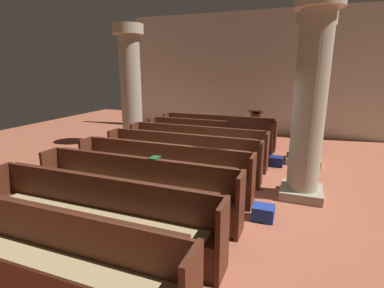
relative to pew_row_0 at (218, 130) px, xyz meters
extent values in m
plane|color=#AD5B42|center=(0.64, -3.55, -0.52)|extent=(19.20, 19.20, 0.00)
cube|color=beige|center=(0.64, 2.53, 1.73)|extent=(10.00, 0.16, 4.50)
cube|color=#562819|center=(0.00, -0.02, -0.07)|extent=(3.58, 0.38, 0.05)
cube|color=#562819|center=(0.00, 0.14, 0.21)|extent=(3.58, 0.04, 0.51)
cube|color=#492215|center=(0.00, 0.19, 0.45)|extent=(3.44, 0.06, 0.02)
cube|color=#4E2416|center=(-1.82, -0.02, -0.03)|extent=(0.06, 0.44, 0.98)
cube|color=#4E2416|center=(1.82, -0.02, -0.03)|extent=(0.06, 0.44, 0.98)
cube|color=#522618|center=(0.00, -0.20, -0.29)|extent=(3.58, 0.03, 0.41)
cube|color=tan|center=(0.00, -0.04, -0.03)|extent=(3.29, 0.32, 0.03)
cube|color=#562819|center=(0.00, -1.03, -0.07)|extent=(3.58, 0.38, 0.05)
cube|color=#562819|center=(0.00, -0.86, 0.21)|extent=(3.58, 0.04, 0.51)
cube|color=#492215|center=(0.00, -0.81, 0.45)|extent=(3.44, 0.06, 0.02)
cube|color=#4E2416|center=(-1.82, -1.03, -0.03)|extent=(0.06, 0.44, 0.98)
cube|color=#4E2416|center=(1.82, -1.03, -0.03)|extent=(0.06, 0.44, 0.98)
cube|color=#522618|center=(0.00, -1.20, -0.29)|extent=(3.58, 0.03, 0.41)
cube|color=tan|center=(0.00, -1.05, -0.03)|extent=(3.29, 0.32, 0.03)
cube|color=#562819|center=(0.00, -2.03, -0.07)|extent=(3.58, 0.38, 0.05)
cube|color=#562819|center=(0.00, -1.86, 0.21)|extent=(3.58, 0.04, 0.51)
cube|color=#492215|center=(0.00, -1.82, 0.45)|extent=(3.44, 0.06, 0.02)
cube|color=#4E2416|center=(-1.82, -2.03, -0.03)|extent=(0.06, 0.44, 0.98)
cube|color=#4E2416|center=(1.82, -2.03, -0.03)|extent=(0.06, 0.44, 0.98)
cube|color=#522618|center=(0.00, -2.21, -0.29)|extent=(3.58, 0.03, 0.41)
cube|color=tan|center=(0.00, -2.05, -0.03)|extent=(3.29, 0.32, 0.03)
cube|color=#562819|center=(0.00, -3.04, -0.07)|extent=(3.58, 0.38, 0.05)
cube|color=#562819|center=(0.00, -2.87, 0.21)|extent=(3.58, 0.04, 0.51)
cube|color=#492215|center=(0.00, -2.82, 0.45)|extent=(3.44, 0.06, 0.02)
cube|color=#4E2416|center=(-1.82, -3.04, -0.03)|extent=(0.06, 0.44, 0.98)
cube|color=#4E2416|center=(1.82, -3.04, -0.03)|extent=(0.06, 0.44, 0.98)
cube|color=#522618|center=(0.00, -3.21, -0.29)|extent=(3.58, 0.03, 0.41)
cube|color=tan|center=(0.00, -3.06, -0.03)|extent=(3.29, 0.32, 0.03)
cube|color=#562819|center=(0.00, -4.04, -0.07)|extent=(3.58, 0.38, 0.05)
cube|color=#562819|center=(0.00, -3.87, 0.21)|extent=(3.58, 0.05, 0.51)
cube|color=#492215|center=(0.00, -3.82, 0.45)|extent=(3.44, 0.06, 0.02)
cube|color=#4E2416|center=(-1.82, -4.04, -0.03)|extent=(0.06, 0.44, 0.98)
cube|color=#4E2416|center=(1.82, -4.04, -0.03)|extent=(0.06, 0.44, 0.98)
cube|color=#522618|center=(0.00, -4.21, -0.29)|extent=(3.58, 0.03, 0.41)
cube|color=tan|center=(0.00, -4.06, -0.03)|extent=(3.29, 0.32, 0.03)
cube|color=#562819|center=(0.00, -5.04, -0.07)|extent=(3.58, 0.38, 0.05)
cube|color=#562819|center=(0.00, -4.88, 0.21)|extent=(3.58, 0.04, 0.51)
cube|color=#492215|center=(0.00, -4.83, 0.45)|extent=(3.44, 0.06, 0.02)
cube|color=#4E2416|center=(-1.82, -5.04, -0.03)|extent=(0.06, 0.44, 0.98)
cube|color=#4E2416|center=(1.82, -5.04, -0.03)|extent=(0.06, 0.44, 0.98)
cube|color=#522618|center=(0.00, -5.22, -0.29)|extent=(3.58, 0.03, 0.41)
cube|color=tan|center=(0.00, -5.06, -0.03)|extent=(3.29, 0.32, 0.03)
cube|color=#562819|center=(0.00, -6.05, -0.07)|extent=(3.58, 0.38, 0.05)
cube|color=#562819|center=(0.00, -5.88, 0.21)|extent=(3.58, 0.04, 0.51)
cube|color=#492215|center=(0.00, -5.83, 0.45)|extent=(3.44, 0.06, 0.02)
cube|color=#4E2416|center=(-1.82, -6.05, -0.03)|extent=(0.06, 0.44, 0.98)
cube|color=#4E2416|center=(1.82, -6.05, -0.03)|extent=(0.06, 0.44, 0.98)
cube|color=#522618|center=(0.00, -6.22, -0.29)|extent=(3.58, 0.03, 0.41)
cube|color=tan|center=(0.00, -6.07, -0.03)|extent=(3.29, 0.32, 0.03)
cube|color=#562819|center=(0.00, -7.05, -0.07)|extent=(3.58, 0.38, 0.05)
cube|color=#562819|center=(0.00, -6.88, 0.21)|extent=(3.58, 0.04, 0.51)
cube|color=#492215|center=(0.00, -6.84, 0.45)|extent=(3.44, 0.06, 0.02)
cube|color=#522618|center=(0.00, -7.23, -0.29)|extent=(3.58, 0.03, 0.41)
cube|color=tan|center=(0.00, -7.07, -0.03)|extent=(3.29, 0.32, 0.03)
cube|color=#9F967E|center=(2.66, -0.85, -0.43)|extent=(0.87, 0.87, 0.18)
cylinder|color=#ADA389|center=(2.66, -0.85, 1.30)|extent=(0.65, 0.65, 3.27)
cylinder|color=#B6AB90|center=(2.66, -0.85, 3.09)|extent=(0.94, 0.94, 0.30)
cube|color=#9F967E|center=(-2.61, -0.91, -0.43)|extent=(0.87, 0.87, 0.18)
cylinder|color=#ADA389|center=(-2.61, -0.91, 1.30)|extent=(0.65, 0.65, 3.27)
cylinder|color=#B6AB90|center=(-2.61, -0.91, 3.09)|extent=(0.94, 0.94, 0.30)
cube|color=#9F967E|center=(2.66, -3.23, -0.43)|extent=(0.79, 0.79, 0.18)
cylinder|color=#ADA389|center=(2.66, -3.23, 1.30)|extent=(0.58, 0.58, 3.27)
cube|color=#562B1A|center=(1.01, 1.21, -0.49)|extent=(0.45, 0.45, 0.06)
cube|color=brown|center=(1.01, 1.21, -0.04)|extent=(0.28, 0.28, 0.95)
cube|color=brown|center=(1.01, 1.21, 0.49)|extent=(0.48, 0.35, 0.15)
cube|color=#194723|center=(0.29, -4.83, 0.48)|extent=(0.14, 0.21, 0.03)
cube|color=navy|center=(2.09, -4.44, -0.40)|extent=(0.35, 0.30, 0.24)
cube|color=navy|center=(2.01, -1.46, -0.39)|extent=(0.34, 0.30, 0.25)
camera|label=1|loc=(2.60, -9.07, 1.95)|focal=27.70mm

